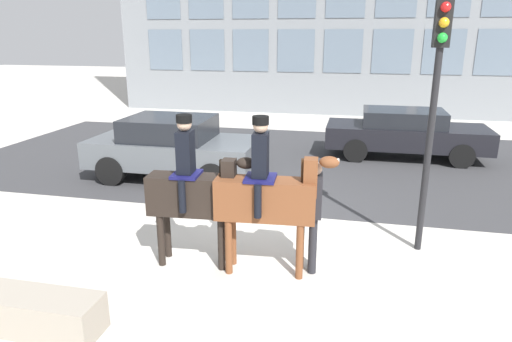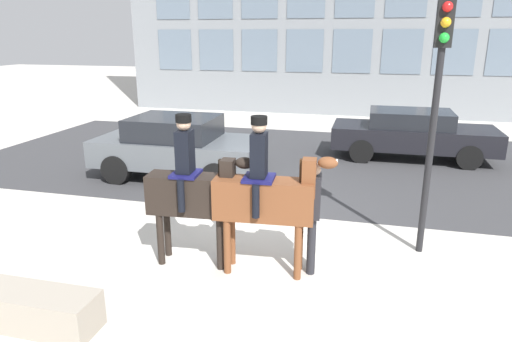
% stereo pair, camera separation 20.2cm
% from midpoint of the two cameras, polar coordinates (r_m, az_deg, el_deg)
% --- Properties ---
extents(ground_plane, '(80.00, 80.00, 0.00)m').
position_cam_midpoint_polar(ground_plane, '(9.03, -0.64, -6.47)').
color(ground_plane, beige).
extents(road_surface, '(18.88, 8.50, 0.01)m').
position_cam_midpoint_polar(road_surface, '(13.45, 3.98, 1.38)').
color(road_surface, '#38383A').
rests_on(road_surface, ground_plane).
extents(mounted_horse_lead, '(1.77, 0.65, 2.42)m').
position_cam_midpoint_polar(mounted_horse_lead, '(7.15, -8.65, -2.42)').
color(mounted_horse_lead, black).
rests_on(mounted_horse_lead, ground_plane).
extents(mounted_horse_companion, '(1.90, 0.65, 2.44)m').
position_cam_midpoint_polar(mounted_horse_companion, '(6.80, 0.59, -3.02)').
color(mounted_horse_companion, brown).
rests_on(mounted_horse_companion, ground_plane).
extents(pedestrian_bystander, '(0.82, 0.48, 1.76)m').
position_cam_midpoint_polar(pedestrian_bystander, '(6.94, 6.32, -4.64)').
color(pedestrian_bystander, '#232328').
rests_on(pedestrian_bystander, ground_plane).
extents(street_car_near_lane, '(4.21, 2.03, 1.57)m').
position_cam_midpoint_polar(street_car_near_lane, '(11.79, -10.80, 3.03)').
color(street_car_near_lane, '#51565B').
rests_on(street_car_near_lane, ground_plane).
extents(street_car_far_lane, '(4.63, 1.88, 1.43)m').
position_cam_midpoint_polar(street_car_far_lane, '(14.23, 17.76, 4.63)').
color(street_car_far_lane, black).
rests_on(street_car_far_lane, ground_plane).
extents(traffic_light, '(0.24, 0.29, 4.08)m').
position_cam_midpoint_polar(traffic_light, '(7.69, 20.81, 9.51)').
color(traffic_light, black).
rests_on(traffic_light, ground_plane).
extents(planter_ledge, '(1.97, 0.56, 0.49)m').
position_cam_midpoint_polar(planter_ledge, '(6.66, -27.64, -15.24)').
color(planter_ledge, '#9E9384').
rests_on(planter_ledge, ground_plane).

